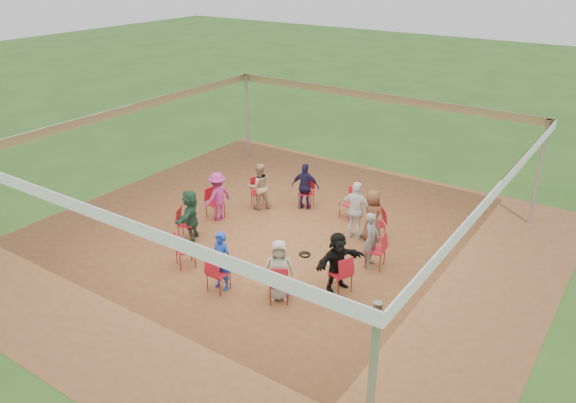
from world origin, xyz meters
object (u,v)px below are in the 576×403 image
Objects in this scene: chair_2 at (376,224)px; laptop at (333,260)px; chair_0 at (340,274)px; person_seated_7 at (221,261)px; person_seated_4 at (259,186)px; person_seated_8 at (279,270)px; chair_8 at (185,250)px; chair_10 at (279,283)px; chair_4 at (306,193)px; person_seated_6 at (190,215)px; person_seated_3 at (305,186)px; cable_coil at (305,255)px; chair_6 at (215,203)px; standing_person at (356,211)px; chair_9 at (218,273)px; person_seated_5 at (218,196)px; person_seated_0 at (338,261)px; person_seated_2 at (372,216)px; chair_5 at (259,193)px; chair_1 at (376,250)px; chair_7 at (187,224)px; chair_3 at (349,204)px; person_seated_1 at (371,240)px.

chair_2 is 2.39× the size of laptop.
chair_0 is 0.64× the size of person_seated_7.
person_seated_4 is 1.00× the size of person_seated_8.
chair_10 is at bearing 32.73° from chair_8.
chair_4 is 4.85m from person_seated_8.
person_seated_4 and person_seated_6 have the same top height.
person_seated_3 reaches higher than chair_2.
chair_2 is at bearing 58.90° from cable_coil.
standing_person reaches higher than chair_6.
chair_9 is at bearing 81.82° from chair_4.
person_seated_7 reaches higher than chair_0.
person_seated_4 reaches higher than chair_10.
person_seated_0 is at bearing 81.82° from person_seated_5.
chair_4 is (-2.62, 0.71, 0.00)m from chair_2.
chair_2 is 0.64× the size of person_seated_3.
chair_9 is (-1.80, -4.19, 0.00)m from chair_2.
person_seated_2 reaches higher than chair_2.
person_seated_0 is 1.00× the size of person_seated_2.
person_seated_8 is at bearing 81.82° from person_seated_4.
chair_8 is at bearing 168.41° from person_seated_7.
chair_8 is at bearing 130.91° from chair_0.
person_seated_2 is (2.53, -0.79, 0.26)m from chair_4.
person_seated_5 is at bearing 21.13° from chair_5.
person_seated_6 is (0.22, -1.33, 0.00)m from person_seated_5.
person_seated_4 is (-3.70, -0.16, 0.26)m from chair_2.
person_seated_7 is (-2.42, -2.80, 0.26)m from chair_1.
person_seated_0 and person_seated_7 have the same top height.
chair_9 is at bearing 32.73° from chair_7.
chair_10 is 2.13m from cable_coil.
person_seated_6 is (0.11, 0.05, 0.26)m from chair_7.
chair_8 is at bearing 30.54° from person_seated_5.
chair_1 is at bearing 98.18° from chair_6.
chair_7 is 0.64× the size of person_seated_0.
chair_3 and chair_5 have the same top height.
person_seated_2 and person_seated_8 have the same top height.
person_seated_8 reaches higher than chair_1.
person_seated_7 reaches higher than chair_8.
chair_0 is at bearing 163.64° from chair_1.
chair_5 is at bearing 130.91° from chair_8.
person_seated_4 reaches higher than chair_6.
chair_2 is at bearing 163.64° from chair_3.
chair_10 is at bearing 83.50° from standing_person.
chair_5 is 4.46m from person_seated_1.
chair_9 is 4.85m from person_seated_3.
chair_10 is (2.71, 0.06, 0.00)m from chair_8.
person_seated_5 is at bearing 129.69° from chair_9.
person_seated_0 is 0.88× the size of standing_person.
person_seated_0 is at bearing -90.00° from laptop.
chair_7 is 0.64× the size of person_seated_3.
person_seated_3 and person_seated_4 have the same top height.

